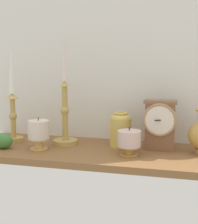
% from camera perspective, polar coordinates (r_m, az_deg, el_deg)
% --- Properties ---
extents(ground_plane, '(1.00, 0.36, 0.02)m').
position_cam_1_polar(ground_plane, '(1.21, 0.33, -7.12)').
color(ground_plane, brown).
extents(back_wall, '(1.20, 0.02, 0.65)m').
position_cam_1_polar(back_wall, '(1.35, 2.27, 8.92)').
color(back_wall, silver).
rests_on(back_wall, ground_plane).
extents(mantel_clock, '(0.12, 0.09, 0.18)m').
position_cam_1_polar(mantel_clock, '(1.21, 10.62, -2.04)').
color(mantel_clock, brown).
rests_on(mantel_clock, ground_plane).
extents(candlestick_tall_left, '(0.07, 0.07, 0.38)m').
position_cam_1_polar(candlestick_tall_left, '(1.35, -14.87, 0.80)').
color(candlestick_tall_left, tan).
rests_on(candlestick_tall_left, ground_plane).
extents(candlestick_tall_center, '(0.10, 0.10, 0.44)m').
position_cam_1_polar(candlestick_tall_center, '(1.27, -5.98, -0.06)').
color(candlestick_tall_center, tan).
rests_on(candlestick_tall_center, ground_plane).
extents(brass_vase_jar, '(0.08, 0.08, 0.13)m').
position_cam_1_polar(brass_vase_jar, '(1.24, 3.81, -2.93)').
color(brass_vase_jar, '#CFB353').
rests_on(brass_vase_jar, ground_plane).
extents(pillar_candle_front, '(0.08, 0.08, 0.10)m').
position_cam_1_polar(pillar_candle_front, '(1.14, 5.30, -5.00)').
color(pillar_candle_front, tan).
rests_on(pillar_candle_front, ground_plane).
extents(pillar_candle_near_clock, '(0.08, 0.08, 0.12)m').
position_cam_1_polar(pillar_candle_near_clock, '(1.22, -10.53, -3.46)').
color(pillar_candle_near_clock, '#D9B05F').
rests_on(pillar_candle_near_clock, ground_plane).
extents(ivy_sprig, '(0.08, 0.05, 0.06)m').
position_cam_1_polar(ivy_sprig, '(1.27, -16.48, -4.84)').
color(ivy_sprig, '#407B36').
rests_on(ivy_sprig, ground_plane).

